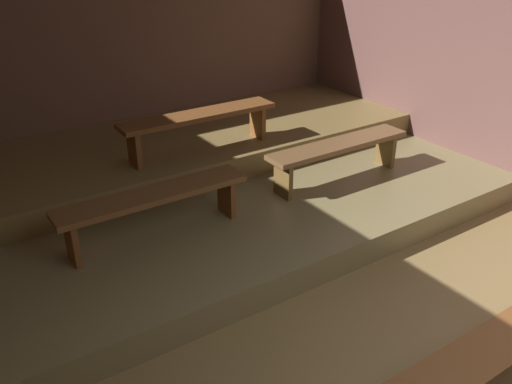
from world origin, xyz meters
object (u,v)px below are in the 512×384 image
bench_lower_left (154,201)px  bench_middle_center (199,120)px  bench_floor_center (471,367)px  bench_lower_right (339,150)px

bench_lower_left → bench_middle_center: bearing=44.8°
bench_floor_center → bench_lower_left: bearing=108.4°
bench_lower_right → bench_middle_center: bench_middle_center is taller
bench_floor_center → bench_lower_right: (1.20, 2.48, 0.24)m
bench_middle_center → bench_lower_left: bearing=-135.2°
bench_lower_left → bench_middle_center: (0.94, 0.94, 0.25)m
bench_floor_center → bench_middle_center: bench_middle_center is taller
bench_lower_right → bench_lower_left: bearing=180.0°
bench_lower_left → bench_lower_right: bearing=0.0°
bench_middle_center → bench_floor_center: bearing=-92.0°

